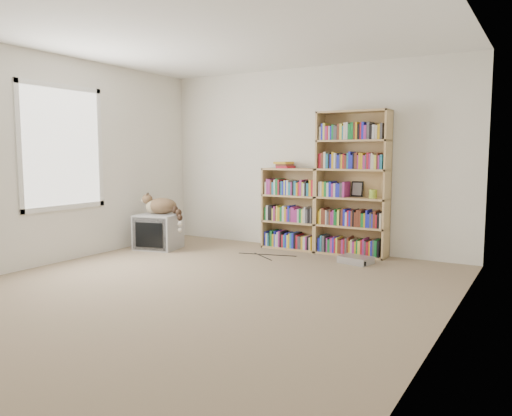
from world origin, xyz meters
The scene contains 16 objects.
floor centered at (0.00, 0.00, 0.00)m, with size 4.50×5.00×0.01m, color gray.
wall_back centered at (0.00, 2.50, 1.25)m, with size 4.50×0.02×2.50m, color white.
wall_left centered at (-2.25, 0.00, 1.25)m, with size 0.02×5.00×2.50m, color white.
wall_right centered at (2.25, 0.00, 1.25)m, with size 0.02×5.00×2.50m, color white.
ceiling centered at (0.00, 0.00, 2.50)m, with size 4.50×5.00×0.02m, color white.
window centered at (-2.24, 0.20, 1.40)m, with size 0.02×1.22×1.52m, color white.
crt_tv centered at (-1.80, 1.39, 0.24)m, with size 0.65×0.61×0.48m.
cat centered at (-1.74, 1.45, 0.57)m, with size 0.70×0.45×0.50m.
bookcase_tall centered at (0.68, 2.36, 0.89)m, with size 0.93×0.30×1.87m.
bookcase_short centered at (-0.20, 2.36, 0.52)m, with size 0.82×0.30×1.12m.
book_stack centered at (-0.31, 2.33, 1.17)m, with size 0.21×0.28×0.09m, color #AB1628.
green_mug centered at (0.96, 2.34, 0.82)m, with size 0.10×0.10×0.11m, color #9AC037.
framed_print centered at (0.71, 2.44, 0.86)m, with size 0.15×0.01×0.20m, color black.
dvd_player centered at (0.90, 1.89, 0.04)m, with size 0.37×0.27×0.09m, color #B4B4B9.
wall_outlet centered at (-2.24, 1.74, 0.32)m, with size 0.01×0.08×0.13m, color silver.
floor_cables centered at (-0.03, 1.63, 0.00)m, with size 1.20×0.70×0.01m, color black, non-canonical shape.
Camera 1 is at (2.89, -3.84, 1.32)m, focal length 35.00 mm.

